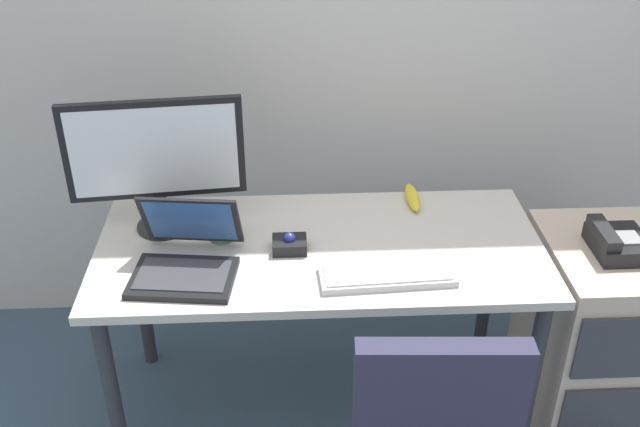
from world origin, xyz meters
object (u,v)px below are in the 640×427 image
file_cabinet (595,331)px  banana (413,197)px  monitor_main (155,157)px  trackball_mouse (290,244)px  laptop (186,256)px  desk_phone (617,242)px  keyboard (387,275)px  coffee_mug (222,227)px

file_cabinet → banana: banana is taller
monitor_main → trackball_mouse: 0.51m
laptop → banana: 0.85m
desk_phone → trackball_mouse: bearing=178.0°
trackball_mouse → banana: (0.44, 0.29, -0.00)m
desk_phone → trackball_mouse: desk_phone is taller
laptop → keyboard: bearing=-7.3°
monitor_main → keyboard: monitor_main is taller
monitor_main → coffee_mug: 0.31m
file_cabinet → keyboard: keyboard is taller
file_cabinet → laptop: 1.45m
laptop → banana: bearing=26.6°
monitor_main → laptop: 0.35m
keyboard → banana: size_ratio=2.19×
banana → coffee_mug: bearing=-162.3°
laptop → trackball_mouse: 0.33m
laptop → banana: size_ratio=1.84×
coffee_mug → desk_phone: bearing=-5.0°
keyboard → desk_phone: bearing=10.0°
monitor_main → banana: monitor_main is taller
coffee_mug → laptop: bearing=-119.8°
trackball_mouse → coffee_mug: coffee_mug is taller
coffee_mug → trackball_mouse: bearing=-19.0°
laptop → coffee_mug: 0.20m
trackball_mouse → laptop: bearing=-163.4°
keyboard → laptop: laptop is taller
monitor_main → banana: bearing=8.4°
desk_phone → coffee_mug: coffee_mug is taller
laptop → coffee_mug: bearing=60.2°
trackball_mouse → coffee_mug: (-0.22, 0.08, 0.03)m
file_cabinet → desk_phone: 0.38m
desk_phone → keyboard: bearing=-170.0°
monitor_main → trackball_mouse: monitor_main is taller
monitor_main → laptop: monitor_main is taller
banana → keyboard: bearing=-108.1°
trackball_mouse → banana: 0.53m
desk_phone → laptop: laptop is taller
banana → file_cabinet: bearing=-26.3°
desk_phone → monitor_main: monitor_main is taller
file_cabinet → coffee_mug: size_ratio=7.19×
monitor_main → banana: 0.91m
monitor_main → keyboard: size_ratio=1.37×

